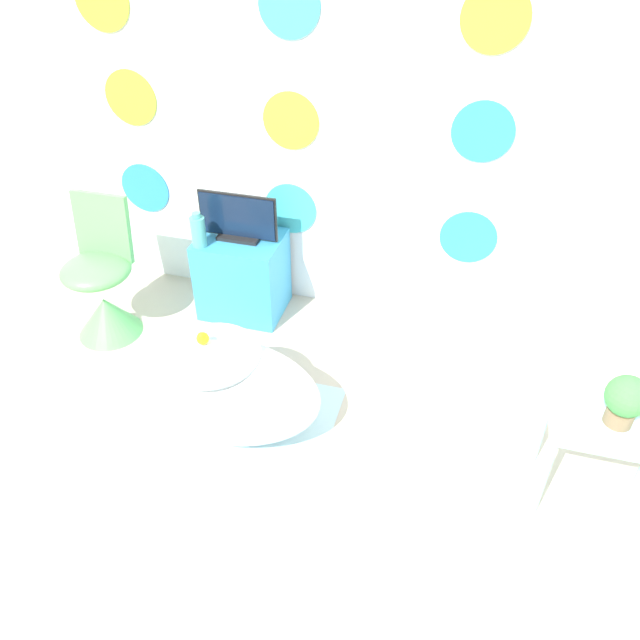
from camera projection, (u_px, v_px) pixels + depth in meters
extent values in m
plane|color=#BCB29E|center=(132.00, 606.00, 2.34)|extent=(12.00, 12.00, 0.00)
cube|color=white|center=(293.00, 85.00, 3.18)|extent=(5.17, 0.04, 2.60)
cylinder|color=#2D8CE0|center=(145.00, 188.00, 3.77)|extent=(0.31, 0.01, 0.31)
cylinder|color=#3DC6D6|center=(290.00, 209.00, 3.59)|extent=(0.31, 0.01, 0.31)
cylinder|color=#2D8CE0|center=(468.00, 238.00, 3.39)|extent=(0.31, 0.01, 0.31)
cylinder|color=#B2D633|center=(131.00, 98.00, 3.44)|extent=(0.31, 0.01, 0.31)
cylinder|color=#B2D633|center=(291.00, 121.00, 3.27)|extent=(0.31, 0.01, 0.31)
cylinder|color=#2D8CE0|center=(483.00, 132.00, 3.04)|extent=(0.31, 0.01, 0.31)
cylinder|color=#B2D633|center=(101.00, 0.00, 3.16)|extent=(0.31, 0.01, 0.31)
cylinder|color=#3DC6D6|center=(290.00, 5.00, 2.93)|extent=(0.31, 0.01, 0.31)
cylinder|color=#B2D633|center=(495.00, 18.00, 2.73)|extent=(0.31, 0.01, 0.31)
cube|color=silver|center=(225.00, 432.00, 3.03)|extent=(1.01, 0.90, 0.01)
ellipsoid|color=white|center=(215.00, 388.00, 2.96)|extent=(1.03, 0.57, 0.45)
cylinder|color=#B2DBEA|center=(210.00, 355.00, 2.83)|extent=(0.46, 0.46, 0.01)
sphere|color=yellow|center=(203.00, 338.00, 2.84)|extent=(0.06, 0.06, 0.06)
sphere|color=yellow|center=(201.00, 336.00, 2.82)|extent=(0.04, 0.04, 0.04)
cone|color=orange|center=(200.00, 338.00, 2.81)|extent=(0.02, 0.02, 0.02)
cone|color=#66C166|center=(108.00, 315.00, 3.59)|extent=(0.36, 0.36, 0.23)
ellipsoid|color=#66C166|center=(96.00, 270.00, 3.40)|extent=(0.38, 0.38, 0.13)
cube|color=#66C166|center=(103.00, 227.00, 3.39)|extent=(0.33, 0.09, 0.38)
cube|color=#389ED6|center=(243.00, 275.00, 3.69)|extent=(0.48, 0.38, 0.49)
cube|color=white|center=(230.00, 279.00, 3.50)|extent=(0.41, 0.01, 0.14)
cube|color=black|center=(239.00, 237.00, 3.53)|extent=(0.24, 0.12, 0.02)
cube|color=black|center=(238.00, 216.00, 3.46)|extent=(0.46, 0.01, 0.26)
cube|color=#0F1E38|center=(237.00, 216.00, 3.45)|extent=(0.44, 0.01, 0.24)
cylinder|color=#51B2AD|center=(198.00, 232.00, 3.42)|extent=(0.08, 0.08, 0.17)
cylinder|color=#51B2AD|center=(196.00, 215.00, 3.36)|extent=(0.05, 0.05, 0.03)
cube|color=#99E0D8|center=(616.00, 424.00, 2.46)|extent=(0.51, 0.35, 0.02)
cylinder|color=#99E0D8|center=(543.00, 478.00, 2.54)|extent=(0.03, 0.03, 0.44)
cylinder|color=#99E0D8|center=(543.00, 426.00, 2.77)|extent=(0.03, 0.03, 0.44)
cylinder|color=#8C6B4C|center=(619.00, 416.00, 2.44)|extent=(0.11, 0.11, 0.07)
sphere|color=#4C9E4C|center=(627.00, 396.00, 2.37)|extent=(0.17, 0.17, 0.17)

